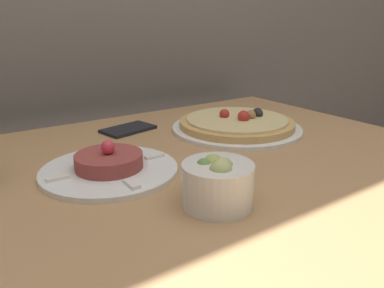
% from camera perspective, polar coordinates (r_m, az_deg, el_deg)
% --- Properties ---
extents(dining_table, '(1.24, 0.89, 0.76)m').
position_cam_1_polar(dining_table, '(0.78, -2.36, -10.50)').
color(dining_table, '#AD7F51').
rests_on(dining_table, ground_plane).
extents(pizza_plate, '(0.34, 0.34, 0.06)m').
position_cam_1_polar(pizza_plate, '(0.99, 6.86, 2.99)').
color(pizza_plate, white).
rests_on(pizza_plate, dining_table).
extents(tartare_plate, '(0.26, 0.26, 0.06)m').
position_cam_1_polar(tartare_plate, '(0.73, -12.48, -3.30)').
color(tartare_plate, white).
rests_on(tartare_plate, dining_table).
extents(small_bowl, '(0.11, 0.11, 0.08)m').
position_cam_1_polar(small_bowl, '(0.58, 3.91, -5.88)').
color(small_bowl, silver).
rests_on(small_bowl, dining_table).
extents(napkin, '(0.15, 0.11, 0.01)m').
position_cam_1_polar(napkin, '(0.99, -9.70, 2.25)').
color(napkin, black).
rests_on(napkin, dining_table).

